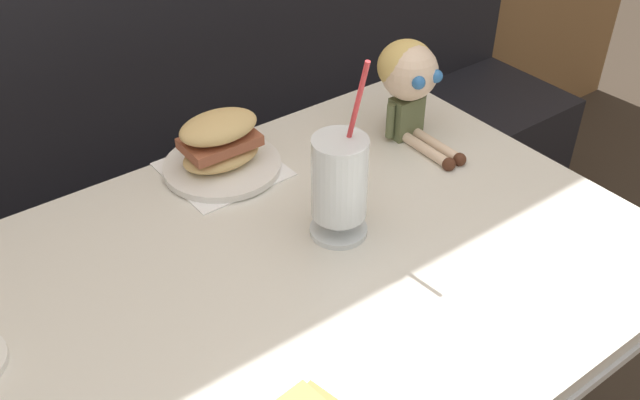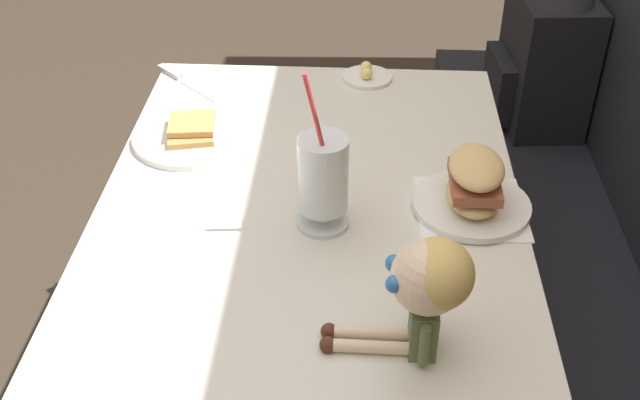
{
  "view_description": "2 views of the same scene",
  "coord_description": "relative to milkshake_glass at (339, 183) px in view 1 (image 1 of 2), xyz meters",
  "views": [
    {
      "loc": [
        -0.47,
        -0.49,
        1.48
      ],
      "look_at": [
        0.09,
        0.26,
        0.78
      ],
      "focal_mm": 39.13,
      "sensor_mm": 36.0,
      "label": 1
    },
    {
      "loc": [
        1.22,
        0.27,
        1.61
      ],
      "look_at": [
        0.11,
        0.21,
        0.81
      ],
      "focal_mm": 43.99,
      "sensor_mm": 36.0,
      "label": 2
    }
  ],
  "objects": [
    {
      "name": "booth_bench",
      "position": [
        -0.09,
        0.6,
        -0.51
      ],
      "size": [
        2.6,
        0.48,
        1.0
      ],
      "color": "black",
      "rests_on": "ground"
    },
    {
      "name": "diner_table",
      "position": [
        -0.09,
        -0.03,
        -0.3
      ],
      "size": [
        1.11,
        0.81,
        0.74
      ],
      "color": "silver",
      "rests_on": "ground"
    },
    {
      "name": "milkshake_glass",
      "position": [
        0.0,
        0.0,
        0.0
      ],
      "size": [
        0.1,
        0.1,
        0.31
      ],
      "color": "silver",
      "rests_on": "diner_table"
    },
    {
      "name": "sandwich_plate",
      "position": [
        -0.06,
        0.27,
        -0.05
      ],
      "size": [
        0.22,
        0.22,
        0.12
      ],
      "color": "white",
      "rests_on": "diner_table"
    },
    {
      "name": "seated_doll",
      "position": [
        0.3,
        0.16,
        0.03
      ],
      "size": [
        0.11,
        0.22,
        0.2
      ],
      "color": "#5B6642",
      "rests_on": "diner_table"
    }
  ]
}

